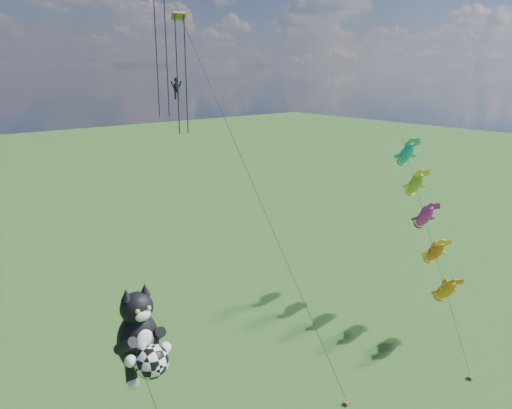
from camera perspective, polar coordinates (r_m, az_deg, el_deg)
cat_kite_rig at (r=25.07m, az=-12.99°, el=-14.83°), size 2.40×4.13×10.50m
fish_windsock_rig at (r=41.93m, az=18.71°, el=-1.35°), size 8.78×13.46×15.57m
parafoil_rig at (r=36.66m, az=-8.82°, el=14.53°), size 3.41×17.33×27.48m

